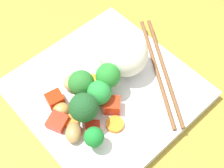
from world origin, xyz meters
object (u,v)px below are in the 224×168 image
(chopstick_pair, at_px, (160,69))
(carrot_slice_0, at_px, (92,81))
(square_plate, at_px, (106,91))
(broccoli_floret_2, at_px, (81,84))
(rice_mound, at_px, (122,52))

(chopstick_pair, bearing_deg, carrot_slice_0, 92.18)
(square_plate, height_order, broccoli_floret_2, broccoli_floret_2)
(broccoli_floret_2, height_order, carrot_slice_0, broccoli_floret_2)
(square_plate, relative_size, carrot_slice_0, 10.72)
(rice_mound, relative_size, broccoli_floret_2, 1.70)
(chopstick_pair, bearing_deg, square_plate, 101.67)
(broccoli_floret_2, bearing_deg, carrot_slice_0, 108.00)
(rice_mound, distance_m, broccoli_floret_2, 0.09)
(chopstick_pair, bearing_deg, broccoli_floret_2, 100.60)
(square_plate, bearing_deg, chopstick_pair, 69.53)
(carrot_slice_0, bearing_deg, square_plate, 22.69)
(broccoli_floret_2, distance_m, chopstick_pair, 0.14)
(rice_mound, xyz_separation_m, chopstick_pair, (0.05, 0.04, -0.04))
(carrot_slice_0, xyz_separation_m, chopstick_pair, (0.06, 0.10, -0.00))
(rice_mound, xyz_separation_m, broccoli_floret_2, (0.00, -0.09, -0.01))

